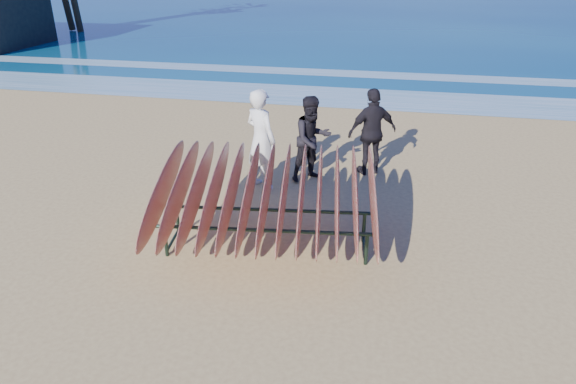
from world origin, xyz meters
name	(u,v)px	position (x,y,z in m)	size (l,w,h in m)	color
ground	(277,277)	(0.00, 0.00, 0.00)	(120.00, 120.00, 0.00)	tan
foam_near	(347,97)	(0.00, 10.00, 0.01)	(160.00, 160.00, 0.00)	white
foam_far	(356,74)	(0.00, 13.50, 0.01)	(160.00, 160.00, 0.00)	white
surfboard_rack	(266,195)	(-0.31, 0.72, 0.92)	(3.48, 3.06, 1.50)	black
person_white	(261,139)	(-0.96, 2.96, 0.96)	(0.70, 0.46, 1.92)	silver
person_dark_a	(312,139)	(-0.07, 3.48, 0.85)	(0.82, 0.64, 1.69)	black
person_dark_b	(372,132)	(1.05, 4.05, 0.88)	(1.03, 0.43, 1.76)	black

